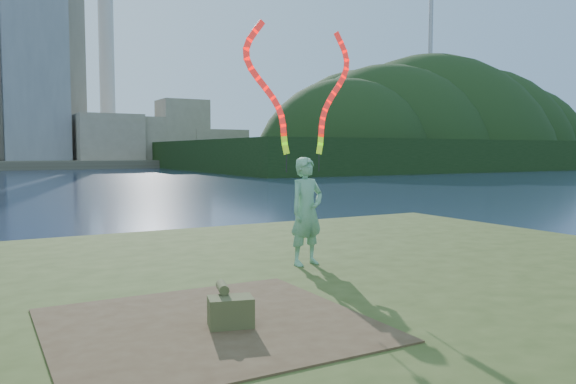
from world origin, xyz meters
TOP-DOWN VIEW (x-y plane):
  - ground at (0.00, 0.00)m, footprint 320.00×320.00m
  - grassy_knoll at (0.00, -2.30)m, footprint 20.00×18.00m
  - dirt_patch at (-2.20, -3.20)m, footprint 3.20×3.00m
  - far_shore at (0.00, 95.00)m, footprint 320.00×40.00m
  - wooded_hill at (59.57, 59.96)m, footprint 78.00×50.00m
  - woman_with_ribbons at (0.31, -0.97)m, footprint 2.06×0.57m
  - canvas_bag at (-2.04, -3.38)m, footprint 0.52×0.58m

SIDE VIEW (x-z plane):
  - ground at x=0.00m, z-range 0.00..0.00m
  - wooded_hill at x=59.57m, z-range -31.34..31.66m
  - grassy_knoll at x=0.00m, z-range -0.06..0.74m
  - far_shore at x=0.00m, z-range 0.00..1.20m
  - dirt_patch at x=-2.20m, z-range 0.80..0.82m
  - canvas_bag at x=-2.04m, z-range 0.76..1.19m
  - woman_with_ribbons at x=0.31m, z-range 0.15..4.24m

